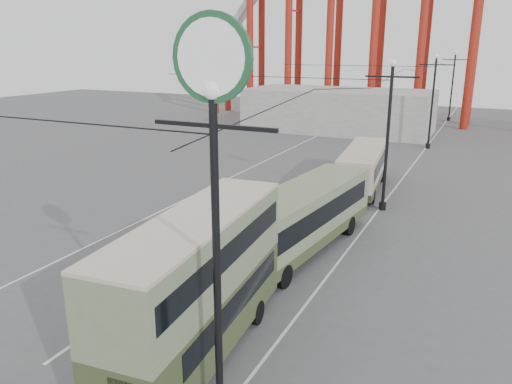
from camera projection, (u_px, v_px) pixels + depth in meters
The scene contains 11 objects.
ground at pixel (129, 326), 18.62m from camera, with size 160.00×160.00×0.00m, color #525254.
road_markings at pixel (297, 191), 36.03m from camera, with size 12.52×120.00×0.01m.
lamp_post_near at pixel (214, 145), 11.50m from camera, with size 3.20×0.44×10.80m.
lamp_post_mid at pixel (388, 137), 30.57m from camera, with size 3.20×0.44×9.32m.
lamp_post_far at pixel (432, 102), 49.62m from camera, with size 3.20×0.44×9.32m.
lamp_post_distant at pixel (452, 87), 68.67m from camera, with size 3.20×0.44×9.32m.
fairground_shed at pixel (338, 110), 61.09m from camera, with size 22.00×10.00×5.00m, color gray.
double_decker_bus at pixel (198, 281), 16.05m from camera, with size 3.11×9.42×4.97m.
single_decker_green at pixel (302, 217), 24.88m from camera, with size 4.00×11.91×3.30m.
single_decker_cream at pixel (363, 167), 35.85m from camera, with size 3.53×9.94×3.03m.
pedestrian at pixel (193, 250), 23.05m from camera, with size 0.71×0.47×1.95m, color black.
Camera 1 is at (11.37, -12.81, 10.05)m, focal length 35.00 mm.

